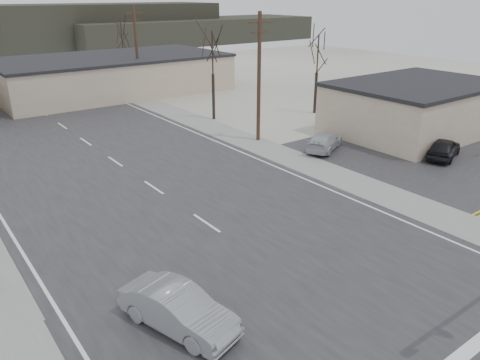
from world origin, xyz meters
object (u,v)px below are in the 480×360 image
object	(u,v)px
car_parked_dark_a	(444,148)
car_parked_silver	(324,141)
sedan_crossing	(178,309)
car_far_a	(43,91)

from	to	relation	value
car_parked_dark_a	car_parked_silver	distance (m)	8.61
sedan_crossing	car_parked_silver	xyz separation A→B (m)	(19.19, 11.30, -0.12)
car_parked_dark_a	car_parked_silver	xyz separation A→B (m)	(-5.60, 6.54, -0.07)
sedan_crossing	car_parked_dark_a	xyz separation A→B (m)	(24.79, 4.76, -0.05)
sedan_crossing	car_far_a	distance (m)	44.43
car_far_a	car_parked_silver	distance (m)	34.57
sedan_crossing	car_far_a	size ratio (longest dim) A/B	0.83
car_parked_dark_a	car_parked_silver	bearing A→B (deg)	21.40
car_far_a	car_parked_dark_a	xyz separation A→B (m)	(17.38, -39.05, -0.09)
sedan_crossing	car_parked_silver	size ratio (longest dim) A/B	1.02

